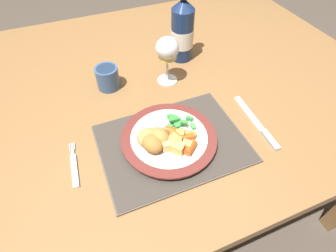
{
  "coord_description": "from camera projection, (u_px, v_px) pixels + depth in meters",
  "views": [
    {
      "loc": [
        -0.2,
        -0.66,
        1.29
      ],
      "look_at": [
        -0.03,
        -0.24,
        0.78
      ],
      "focal_mm": 28.0,
      "sensor_mm": 36.0,
      "label": 1
    }
  ],
  "objects": [
    {
      "name": "table_knife",
      "position": [
        259.0,
        126.0,
        0.73
      ],
      "size": [
        0.03,
        0.22,
        0.01
      ],
      "color": "silver",
      "rests_on": "dining_table"
    },
    {
      "name": "glazed_carrots",
      "position": [
        182.0,
        138.0,
        0.66
      ],
      "size": [
        0.08,
        0.11,
        0.02
      ],
      "color": "#CC5119",
      "rests_on": "dinner_plate"
    },
    {
      "name": "ground_plane",
      "position": [
        157.0,
        190.0,
        1.42
      ],
      "size": [
        6.0,
        6.0,
        0.0
      ],
      "primitive_type": "plane",
      "color": "#4C4238"
    },
    {
      "name": "wine_glass",
      "position": [
        167.0,
        51.0,
        0.79
      ],
      "size": [
        0.07,
        0.07,
        0.16
      ],
      "color": "silver",
      "rests_on": "dining_table"
    },
    {
      "name": "bottle",
      "position": [
        182.0,
        30.0,
        0.88
      ],
      "size": [
        0.08,
        0.08,
        0.29
      ],
      "color": "navy",
      "rests_on": "dining_table"
    },
    {
      "name": "roast_potatoes",
      "position": [
        176.0,
        143.0,
        0.64
      ],
      "size": [
        0.07,
        0.07,
        0.03
      ],
      "color": "gold",
      "rests_on": "dinner_plate"
    },
    {
      "name": "dining_table",
      "position": [
        150.0,
        97.0,
        0.92
      ],
      "size": [
        1.55,
        1.1,
        0.74
      ],
      "color": "olive",
      "rests_on": "ground"
    },
    {
      "name": "dinner_plate",
      "position": [
        169.0,
        138.0,
        0.68
      ],
      "size": [
        0.25,
        0.25,
        0.02
      ],
      "color": "white",
      "rests_on": "placemat"
    },
    {
      "name": "placemat",
      "position": [
        172.0,
        143.0,
        0.69
      ],
      "size": [
        0.37,
        0.28,
        0.01
      ],
      "color": "brown",
      "rests_on": "dining_table"
    },
    {
      "name": "fork",
      "position": [
        74.0,
        167.0,
        0.64
      ],
      "size": [
        0.02,
        0.14,
        0.01
      ],
      "color": "silver",
      "rests_on": "dining_table"
    },
    {
      "name": "green_beans_pile",
      "position": [
        178.0,
        125.0,
        0.69
      ],
      "size": [
        0.09,
        0.1,
        0.02
      ],
      "color": "#4CA84C",
      "rests_on": "dinner_plate"
    },
    {
      "name": "drinking_cup",
      "position": [
        108.0,
        77.0,
        0.82
      ],
      "size": [
        0.07,
        0.07,
        0.07
      ],
      "color": "#385684",
      "rests_on": "dining_table"
    },
    {
      "name": "breaded_croquettes",
      "position": [
        153.0,
        139.0,
        0.64
      ],
      "size": [
        0.1,
        0.1,
        0.04
      ],
      "color": "tan",
      "rests_on": "dinner_plate"
    }
  ]
}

